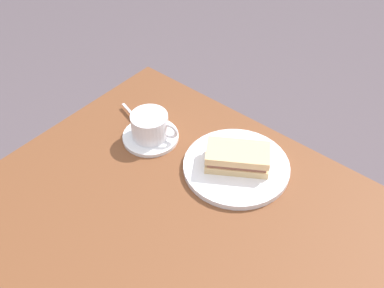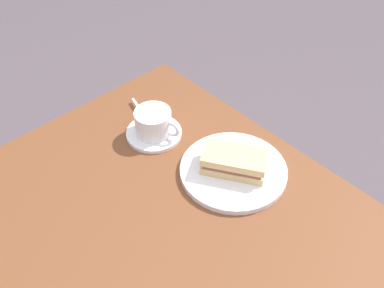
{
  "view_description": "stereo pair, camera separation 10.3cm",
  "coord_description": "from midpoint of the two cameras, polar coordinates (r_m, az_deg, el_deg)",
  "views": [
    {
      "loc": [
        0.2,
        -0.42,
        1.54
      ],
      "look_at": [
        -0.31,
        0.19,
        0.77
      ],
      "focal_mm": 43.44,
      "sensor_mm": 36.0,
      "label": 1
    },
    {
      "loc": [
        0.27,
        -0.35,
        1.54
      ],
      "look_at": [
        -0.31,
        0.19,
        0.77
      ],
      "focal_mm": 43.44,
      "sensor_mm": 36.0,
      "label": 2
    }
  ],
  "objects": [
    {
      "name": "coffee_saucer",
      "position": [
        1.17,
        -2.19,
        1.22
      ],
      "size": [
        0.14,
        0.14,
        0.01
      ],
      "primitive_type": "cylinder",
      "color": "white",
      "rests_on": "dining_table"
    },
    {
      "name": "coffee_cup",
      "position": [
        1.14,
        -2.17,
        2.63
      ],
      "size": [
        0.12,
        0.09,
        0.06
      ],
      "color": "white",
      "rests_on": "coffee_saucer"
    },
    {
      "name": "sandwich_plate",
      "position": [
        1.09,
        7.82,
        -3.39
      ],
      "size": [
        0.25,
        0.25,
        0.01
      ],
      "primitive_type": "cylinder",
      "color": "white",
      "rests_on": "dining_table"
    },
    {
      "name": "sandwich_front",
      "position": [
        1.06,
        8.02,
        -2.27
      ],
      "size": [
        0.16,
        0.14,
        0.05
      ],
      "color": "#DCB57B",
      "rests_on": "sandwich_plate"
    },
    {
      "name": "spoon",
      "position": [
        1.22,
        -3.79,
        3.78
      ],
      "size": [
        0.1,
        0.04,
        0.01
      ],
      "color": "silver",
      "rests_on": "coffee_saucer"
    }
  ]
}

